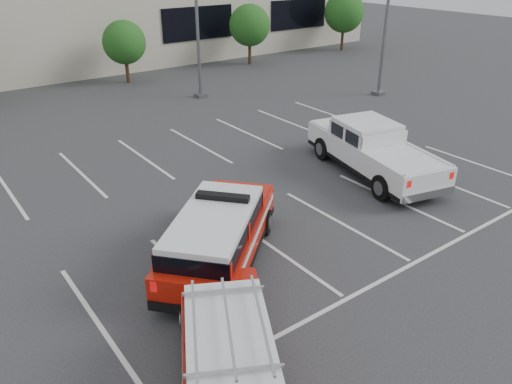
# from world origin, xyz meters

# --- Properties ---
(ground) EXTENTS (120.00, 120.00, 0.00)m
(ground) POSITION_xyz_m (0.00, 0.00, 0.00)
(ground) COLOR #2E2E30
(ground) RESTS_ON ground
(stall_markings) EXTENTS (23.00, 15.00, 0.01)m
(stall_markings) POSITION_xyz_m (0.00, 4.50, 0.01)
(stall_markings) COLOR silver
(stall_markings) RESTS_ON ground
(convention_building) EXTENTS (60.00, 16.99, 13.20)m
(convention_building) POSITION_xyz_m (0.18, 31.86, 4.72)
(convention_building) COLOR #BAAF9D
(convention_building) RESTS_ON ground
(tree_mid_right) EXTENTS (2.77, 2.77, 3.99)m
(tree_mid_right) POSITION_xyz_m (5.09, 22.05, 2.50)
(tree_mid_right) COLOR #3F2B19
(tree_mid_right) RESTS_ON ground
(tree_right) EXTENTS (3.07, 3.07, 4.42)m
(tree_right) POSITION_xyz_m (15.09, 22.05, 2.77)
(tree_right) COLOR #3F2B19
(tree_right) RESTS_ON ground
(tree_far_right) EXTENTS (3.37, 3.37, 4.85)m
(tree_far_right) POSITION_xyz_m (25.09, 22.05, 3.04)
(tree_far_right) COLOR #3F2B19
(tree_far_right) RESTS_ON ground
(light_pole_mid) EXTENTS (0.90, 0.60, 10.24)m
(light_pole_mid) POSITION_xyz_m (7.00, 16.00, 5.19)
(light_pole_mid) COLOR #59595E
(light_pole_mid) RESTS_ON ground
(light_pole_right) EXTENTS (0.90, 0.60, 10.24)m
(light_pole_right) POSITION_xyz_m (16.00, 10.00, 5.19)
(light_pole_right) COLOR #59595E
(light_pole_right) RESTS_ON ground
(fire_chief_suv) EXTENTS (5.50, 5.19, 1.95)m
(fire_chief_suv) POSITION_xyz_m (-1.70, 0.42, 0.80)
(fire_chief_suv) COLOR #AC1408
(fire_chief_suv) RESTS_ON ground
(white_pickup) EXTENTS (3.67, 6.81, 1.99)m
(white_pickup) POSITION_xyz_m (6.56, 2.22, 0.79)
(white_pickup) COLOR silver
(white_pickup) RESTS_ON ground
(ladder_suv) EXTENTS (3.73, 4.84, 1.79)m
(ladder_suv) POSITION_xyz_m (-3.85, -3.23, 0.72)
(ladder_suv) COLOR #AC1408
(ladder_suv) RESTS_ON ground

